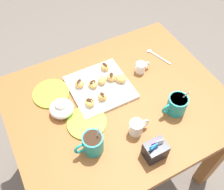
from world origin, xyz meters
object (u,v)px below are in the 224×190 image
(ice_cream_bowl, at_px, (61,108))
(chocolate_sauce_pitcher, at_px, (141,67))
(dining_table, at_px, (118,116))
(saucer_lime_left, at_px, (51,93))
(pastry_plate_square, at_px, (100,87))
(beignet_7, at_px, (102,80))
(beignet_0, at_px, (111,77))
(coffee_mug_teal_right, at_px, (92,143))
(beignet_2, at_px, (121,78))
(beignet_5, at_px, (105,67))
(beignet_4, at_px, (90,102))
(sugar_caddy, at_px, (155,151))
(beignet_3, at_px, (93,84))
(beignet_6, at_px, (79,84))
(saucer_lime_right, at_px, (87,122))
(beignet_1, at_px, (102,97))
(coffee_mug_teal_left, at_px, (177,104))
(cream_pitcher_white, at_px, (137,127))

(ice_cream_bowl, relative_size, chocolate_sauce_pitcher, 1.22)
(dining_table, xyz_separation_m, saucer_lime_left, (0.27, -0.19, 0.14))
(pastry_plate_square, xyz_separation_m, saucer_lime_left, (0.23, -0.08, -0.00))
(beignet_7, bearing_deg, beignet_0, 174.75)
(ice_cream_bowl, bearing_deg, coffee_mug_teal_right, 101.45)
(dining_table, distance_m, chocolate_sauce_pitcher, 0.28)
(saucer_lime_left, bearing_deg, beignet_7, 166.16)
(ice_cream_bowl, xyz_separation_m, beignet_7, (-0.24, -0.07, -0.00))
(beignet_2, relative_size, beignet_5, 1.11)
(dining_table, xyz_separation_m, ice_cream_bowl, (0.26, -0.06, 0.17))
(beignet_4, bearing_deg, beignet_2, -163.37)
(saucer_lime_left, relative_size, beignet_5, 3.60)
(coffee_mug_teal_right, distance_m, beignet_5, 0.45)
(sugar_caddy, distance_m, saucer_lime_left, 0.57)
(saucer_lime_left, relative_size, beignet_3, 3.41)
(dining_table, relative_size, beignet_7, 19.71)
(beignet_6, bearing_deg, ice_cream_bowl, 36.31)
(coffee_mug_teal_right, height_order, chocolate_sauce_pitcher, coffee_mug_teal_right)
(dining_table, xyz_separation_m, saucer_lime_right, (0.19, 0.04, 0.14))
(coffee_mug_teal_right, bearing_deg, pastry_plate_square, -121.26)
(beignet_7, bearing_deg, sugar_caddy, 92.40)
(pastry_plate_square, xyz_separation_m, chocolate_sauce_pitcher, (-0.24, -0.01, 0.02))
(pastry_plate_square, xyz_separation_m, beignet_3, (0.03, -0.02, 0.02))
(chocolate_sauce_pitcher, xyz_separation_m, beignet_3, (0.27, -0.01, 0.00))
(beignet_0, bearing_deg, beignet_2, 142.75)
(ice_cream_bowl, xyz_separation_m, saucer_lime_right, (-0.08, 0.11, -0.03))
(beignet_0, bearing_deg, beignet_4, 29.31)
(beignet_4, height_order, beignet_5, beignet_5)
(sugar_caddy, distance_m, beignet_3, 0.45)
(beignet_3, xyz_separation_m, beignet_7, (-0.05, -0.00, 0.00))
(pastry_plate_square, relative_size, beignet_5, 5.79)
(dining_table, distance_m, beignet_5, 0.27)
(dining_table, distance_m, beignet_4, 0.22)
(pastry_plate_square, relative_size, beignet_3, 5.48)
(pastry_plate_square, bearing_deg, beignet_3, -28.80)
(dining_table, bearing_deg, saucer_lime_right, 12.50)
(beignet_0, bearing_deg, beignet_1, 43.42)
(ice_cream_bowl, distance_m, beignet_1, 0.20)
(dining_table, distance_m, beignet_1, 0.19)
(coffee_mug_teal_left, height_order, saucer_lime_right, coffee_mug_teal_left)
(beignet_6, bearing_deg, chocolate_sauce_pitcher, 172.96)
(dining_table, xyz_separation_m, chocolate_sauce_pitcher, (-0.20, -0.12, 0.17))
(chocolate_sauce_pitcher, height_order, beignet_5, chocolate_sauce_pitcher)
(coffee_mug_teal_left, xyz_separation_m, sugar_caddy, (0.21, 0.14, -0.01))
(cream_pitcher_white, relative_size, beignet_0, 2.19)
(sugar_caddy, relative_size, beignet_2, 1.91)
(coffee_mug_teal_left, bearing_deg, pastry_plate_square, -48.41)
(pastry_plate_square, height_order, chocolate_sauce_pitcher, chocolate_sauce_pitcher)
(beignet_1, height_order, beignet_5, beignet_1)
(chocolate_sauce_pitcher, relative_size, saucer_lime_left, 0.51)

